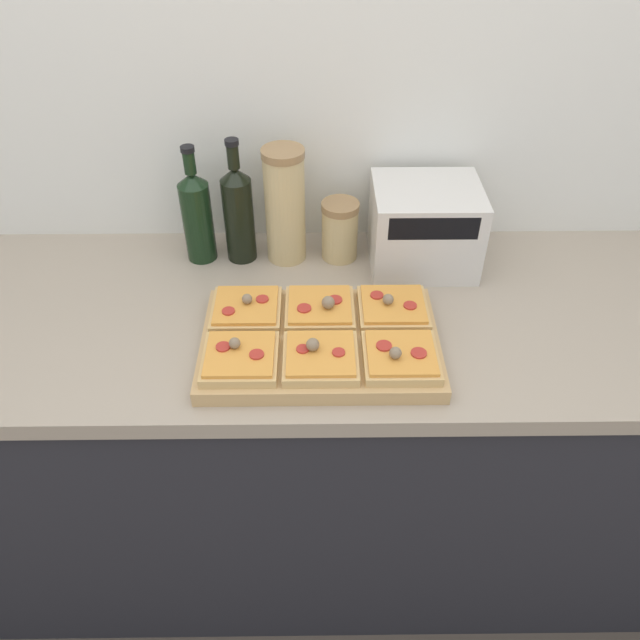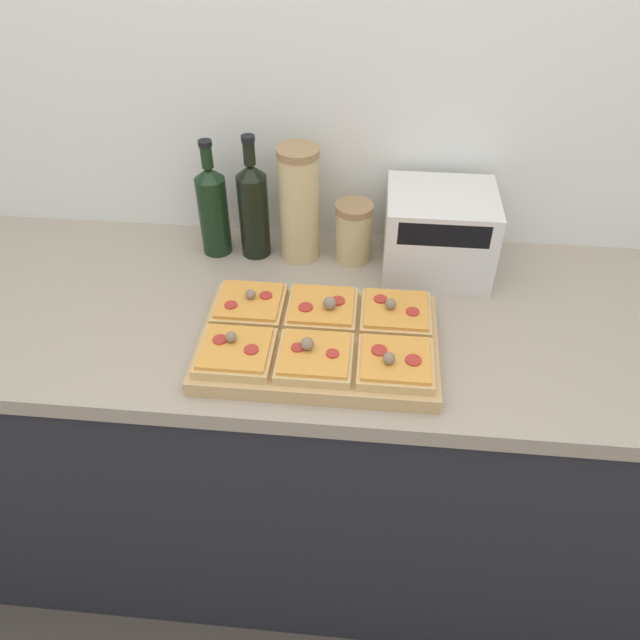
{
  "view_description": "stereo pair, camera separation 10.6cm",
  "coord_description": "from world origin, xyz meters",
  "px_view_note": "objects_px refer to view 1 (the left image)",
  "views": [
    {
      "loc": [
        0.04,
        -0.77,
        1.84
      ],
      "look_at": [
        0.05,
        0.22,
        0.99
      ],
      "focal_mm": 35.0,
      "sensor_mm": 36.0,
      "label": 1
    },
    {
      "loc": [
        0.15,
        -0.77,
        1.84
      ],
      "look_at": [
        0.05,
        0.22,
        0.99
      ],
      "focal_mm": 35.0,
      "sensor_mm": 36.0,
      "label": 2
    }
  ],
  "objects_px": {
    "toaster_oven": "(424,226)",
    "olive_oil_bottle": "(197,215)",
    "grain_jar_short": "(340,230)",
    "cutting_board": "(320,343)",
    "grain_jar_tall": "(285,206)",
    "wine_bottle": "(238,212)"
  },
  "relations": [
    {
      "from": "toaster_oven",
      "to": "olive_oil_bottle",
      "type": "bearing_deg",
      "value": 177.4
    },
    {
      "from": "olive_oil_bottle",
      "to": "toaster_oven",
      "type": "height_order",
      "value": "olive_oil_bottle"
    },
    {
      "from": "grain_jar_short",
      "to": "wine_bottle",
      "type": "bearing_deg",
      "value": 180.0
    },
    {
      "from": "grain_jar_tall",
      "to": "olive_oil_bottle",
      "type": "bearing_deg",
      "value": -180.0
    },
    {
      "from": "cutting_board",
      "to": "olive_oil_bottle",
      "type": "height_order",
      "value": "olive_oil_bottle"
    },
    {
      "from": "grain_jar_tall",
      "to": "grain_jar_short",
      "type": "distance_m",
      "value": 0.15
    },
    {
      "from": "grain_jar_tall",
      "to": "grain_jar_short",
      "type": "bearing_deg",
      "value": 0.0
    },
    {
      "from": "grain_jar_short",
      "to": "olive_oil_bottle",
      "type": "bearing_deg",
      "value": -180.0
    },
    {
      "from": "wine_bottle",
      "to": "toaster_oven",
      "type": "xyz_separation_m",
      "value": [
        0.45,
        -0.02,
        -0.03
      ]
    },
    {
      "from": "grain_jar_tall",
      "to": "cutting_board",
      "type": "bearing_deg",
      "value": -76.9
    },
    {
      "from": "wine_bottle",
      "to": "toaster_oven",
      "type": "relative_size",
      "value": 1.13
    },
    {
      "from": "olive_oil_bottle",
      "to": "grain_jar_tall",
      "type": "height_order",
      "value": "olive_oil_bottle"
    },
    {
      "from": "cutting_board",
      "to": "olive_oil_bottle",
      "type": "xyz_separation_m",
      "value": [
        -0.29,
        0.34,
        0.1
      ]
    },
    {
      "from": "wine_bottle",
      "to": "grain_jar_tall",
      "type": "relative_size",
      "value": 1.08
    },
    {
      "from": "cutting_board",
      "to": "wine_bottle",
      "type": "relative_size",
      "value": 1.58
    },
    {
      "from": "wine_bottle",
      "to": "grain_jar_tall",
      "type": "height_order",
      "value": "wine_bottle"
    },
    {
      "from": "olive_oil_bottle",
      "to": "grain_jar_short",
      "type": "distance_m",
      "value": 0.35
    },
    {
      "from": "olive_oil_bottle",
      "to": "grain_jar_short",
      "type": "height_order",
      "value": "olive_oil_bottle"
    },
    {
      "from": "wine_bottle",
      "to": "grain_jar_tall",
      "type": "xyz_separation_m",
      "value": [
        0.11,
        0.0,
        0.02
      ]
    },
    {
      "from": "grain_jar_short",
      "to": "cutting_board",
      "type": "bearing_deg",
      "value": -98.6
    },
    {
      "from": "cutting_board",
      "to": "olive_oil_bottle",
      "type": "bearing_deg",
      "value": 130.31
    },
    {
      "from": "olive_oil_bottle",
      "to": "cutting_board",
      "type": "bearing_deg",
      "value": -49.69
    }
  ]
}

